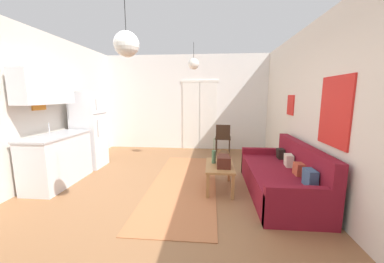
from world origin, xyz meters
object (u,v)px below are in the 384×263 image
(refrigerator, at_px, (89,130))
(pendant_lamp_near, at_px, (126,44))
(handbag, at_px, (224,161))
(accent_chair, at_px, (223,137))
(couch, at_px, (283,179))
(pendant_lamp_far, at_px, (194,64))
(coffee_table, at_px, (220,168))
(bamboo_vase, at_px, (214,157))

(refrigerator, xyz_separation_m, pendant_lamp_near, (1.85, -2.34, 1.30))
(handbag, distance_m, accent_chair, 2.41)
(handbag, relative_size, pendant_lamp_near, 0.40)
(couch, height_order, pendant_lamp_near, pendant_lamp_near)
(couch, bearing_deg, pendant_lamp_far, 135.15)
(accent_chair, bearing_deg, refrigerator, 27.30)
(coffee_table, bearing_deg, bamboo_vase, 140.58)
(bamboo_vase, bearing_deg, handbag, -49.97)
(handbag, xyz_separation_m, accent_chair, (0.11, 2.41, -0.04))
(pendant_lamp_near, relative_size, pendant_lamp_far, 1.31)
(handbag, xyz_separation_m, refrigerator, (-2.96, 1.11, 0.32))
(couch, relative_size, pendant_lamp_near, 2.63)
(couch, bearing_deg, refrigerator, 164.18)
(refrigerator, bearing_deg, pendant_lamp_far, 11.82)
(coffee_table, relative_size, accent_chair, 1.01)
(refrigerator, distance_m, pendant_lamp_near, 3.25)
(refrigerator, relative_size, accent_chair, 2.02)
(bamboo_vase, relative_size, pendant_lamp_far, 0.74)
(couch, height_order, accent_chair, couch)
(refrigerator, height_order, pendant_lamp_far, pendant_lamp_far)
(accent_chair, distance_m, pendant_lamp_far, 2.14)
(coffee_table, relative_size, refrigerator, 0.50)
(pendant_lamp_near, bearing_deg, accent_chair, 71.44)
(coffee_table, xyz_separation_m, pendant_lamp_far, (-0.57, 1.49, 1.96))
(couch, relative_size, refrigerator, 1.22)
(handbag, distance_m, refrigerator, 3.18)
(refrigerator, bearing_deg, coffee_table, -18.98)
(accent_chair, bearing_deg, handbag, 91.63)
(couch, distance_m, pendant_lamp_near, 3.07)
(couch, height_order, pendant_lamp_far, pendant_lamp_far)
(coffee_table, distance_m, bamboo_vase, 0.22)
(bamboo_vase, distance_m, handbag, 0.25)
(couch, bearing_deg, bamboo_vase, 169.94)
(pendant_lamp_far, bearing_deg, handbag, -68.37)
(couch, bearing_deg, accent_chair, 109.76)
(handbag, bearing_deg, couch, -0.70)
(coffee_table, relative_size, handbag, 2.67)
(coffee_table, height_order, pendant_lamp_near, pendant_lamp_near)
(pendant_lamp_near, bearing_deg, bamboo_vase, 56.21)
(accent_chair, height_order, pendant_lamp_near, pendant_lamp_near)
(pendant_lamp_near, bearing_deg, handbag, 47.91)
(bamboo_vase, height_order, pendant_lamp_near, pendant_lamp_near)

